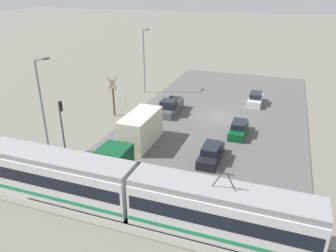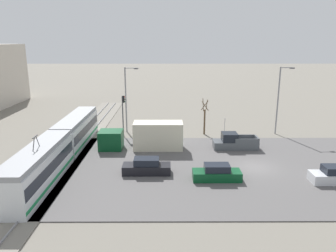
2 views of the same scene
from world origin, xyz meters
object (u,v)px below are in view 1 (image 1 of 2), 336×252
object	(u,v)px
box_truck	(135,135)
traffic_light_pole	(62,122)
light_rail_tram	(133,192)
street_tree	(113,98)
street_lamp_mid_block	(43,102)
sedan_car_0	(239,129)
sedan_car_1	(255,99)
sedan_car_2	(211,154)
street_lamp_near_crossing	(144,58)
no_parking_sign	(126,98)
pickup_truck	(170,108)

from	to	relation	value
box_truck	traffic_light_pole	world-z (taller)	traffic_light_pole
light_rail_tram	traffic_light_pole	distance (m)	11.49
street_tree	street_lamp_mid_block	distance (m)	11.38
traffic_light_pole	street_lamp_mid_block	xyz separation A→B (m)	(2.15, -0.32, 1.65)
sedan_car_0	sedan_car_1	xyz separation A→B (m)	(-0.63, -10.91, 0.03)
sedan_car_2	street_lamp_near_crossing	size ratio (longest dim) A/B	0.50
light_rail_tram	street_lamp_near_crossing	bearing A→B (deg)	-68.10
box_truck	street_tree	xyz separation A→B (m)	(6.59, -7.71, 0.70)
street_lamp_near_crossing	box_truck	bearing A→B (deg)	110.66
sedan_car_1	no_parking_sign	size ratio (longest dim) A/B	1.94
box_truck	street_lamp_near_crossing	size ratio (longest dim) A/B	1.07
sedan_car_0	box_truck	bearing A→B (deg)	-142.40
box_truck	sedan_car_0	distance (m)	11.70
light_rail_tram	sedan_car_2	world-z (taller)	light_rail_tram
box_truck	street_lamp_mid_block	size ratio (longest dim) A/B	1.08
light_rail_tram	no_parking_sign	world-z (taller)	light_rail_tram
sedan_car_0	street_lamp_mid_block	xyz separation A→B (m)	(17.19, 10.31, 4.56)
light_rail_tram	street_lamp_mid_block	bearing A→B (deg)	-25.98
sedan_car_1	street_tree	xyz separation A→B (m)	(16.46, 10.32, 1.57)
street_tree	sedan_car_0	bearing A→B (deg)	177.86
pickup_truck	street_lamp_near_crossing	world-z (taller)	street_lamp_near_crossing
pickup_truck	sedan_car_2	size ratio (longest dim) A/B	1.13
box_truck	street_lamp_near_crossing	world-z (taller)	street_lamp_near_crossing
sedan_car_0	street_lamp_near_crossing	bearing A→B (deg)	145.81
sedan_car_0	no_parking_sign	bearing A→B (deg)	167.67
street_lamp_near_crossing	no_parking_sign	xyz separation A→B (m)	(-0.41, 7.48, -3.91)
box_truck	pickup_truck	xyz separation A→B (m)	(0.06, -10.65, -0.79)
sedan_car_0	sedan_car_2	xyz separation A→B (m)	(1.59, 6.69, 0.02)
light_rail_tram	street_lamp_near_crossing	size ratio (longest dim) A/B	2.69
sedan_car_2	sedan_car_0	bearing A→B (deg)	-103.37
light_rail_tram	sedan_car_0	world-z (taller)	light_rail_tram
street_tree	street_lamp_near_crossing	distance (m)	10.74
street_lamp_near_crossing	traffic_light_pole	bearing A→B (deg)	92.62
street_tree	sedan_car_1	bearing A→B (deg)	-147.92
sedan_car_1	street_lamp_near_crossing	xyz separation A→B (m)	(16.67, 0.02, 4.61)
street_lamp_near_crossing	light_rail_tram	bearing A→B (deg)	111.90
pickup_truck	sedan_car_0	bearing A→B (deg)	159.20
box_truck	street_lamp_mid_block	bearing A→B (deg)	21.89
box_truck	traffic_light_pole	size ratio (longest dim) A/B	1.78
sedan_car_0	street_tree	bearing A→B (deg)	177.86
sedan_car_1	sedan_car_2	world-z (taller)	sedan_car_1
street_lamp_mid_block	sedan_car_0	bearing A→B (deg)	-149.05
street_lamp_mid_block	street_tree	bearing A→B (deg)	-97.12
pickup_truck	no_parking_sign	distance (m)	6.34
sedan_car_0	traffic_light_pole	xyz separation A→B (m)	(15.05, 10.63, 2.91)
sedan_car_0	pickup_truck	bearing A→B (deg)	159.20
street_tree	street_lamp_mid_block	bearing A→B (deg)	82.88
street_tree	traffic_light_pole	bearing A→B (deg)	94.00
no_parking_sign	traffic_light_pole	bearing A→B (deg)	92.33
pickup_truck	street_lamp_mid_block	xyz separation A→B (m)	(7.89, 13.85, 4.46)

